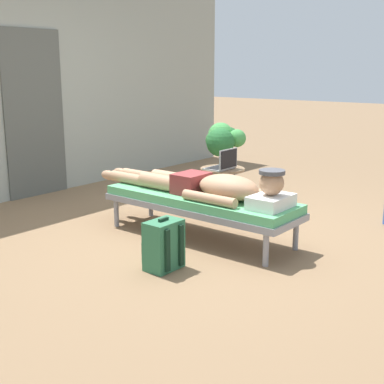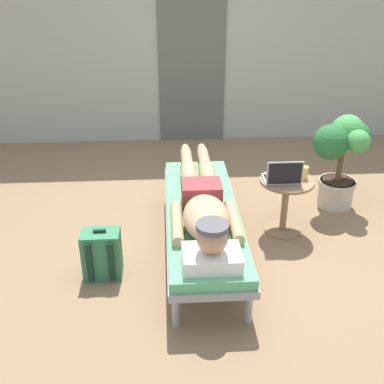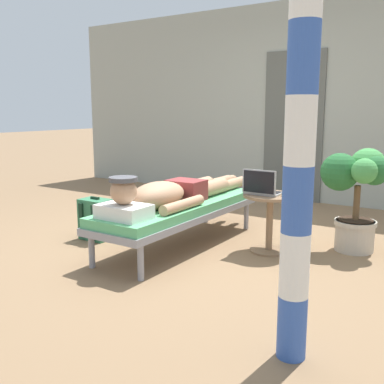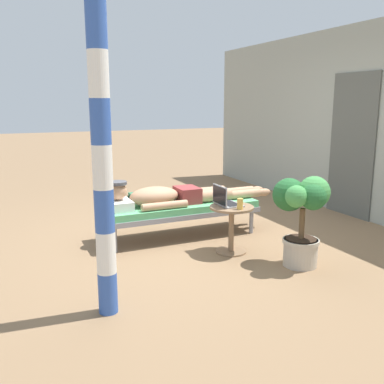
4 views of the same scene
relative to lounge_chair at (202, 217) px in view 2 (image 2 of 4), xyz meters
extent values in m
plane|color=#846647|center=(0.11, 0.14, -0.35)|extent=(40.00, 40.00, 0.00)
cube|color=#999E93|center=(0.00, 2.76, 1.00)|extent=(7.60, 0.20, 2.70)
cube|color=#545651|center=(0.07, 2.65, 0.67)|extent=(0.84, 0.03, 2.04)
cylinder|color=gray|center=(-0.25, 0.88, -0.21)|extent=(0.05, 0.05, 0.28)
cylinder|color=gray|center=(0.25, 0.88, -0.21)|extent=(0.05, 0.05, 0.28)
cylinder|color=gray|center=(-0.25, -0.88, -0.21)|extent=(0.05, 0.05, 0.28)
cylinder|color=gray|center=(0.25, -0.88, -0.21)|extent=(0.05, 0.05, 0.28)
cube|color=gray|center=(0.00, 0.00, -0.04)|extent=(0.61, 1.96, 0.06)
cube|color=#59B272|center=(0.00, 0.00, 0.03)|extent=(0.58, 1.92, 0.08)
cube|color=white|center=(0.00, -0.76, 0.13)|extent=(0.40, 0.28, 0.11)
sphere|color=tan|center=(0.00, -0.76, 0.29)|extent=(0.21, 0.21, 0.21)
cylinder|color=#4C4C51|center=(0.00, -0.76, 0.38)|extent=(0.22, 0.22, 0.03)
ellipsoid|color=tan|center=(0.00, -0.32, 0.19)|extent=(0.35, 0.60, 0.23)
cylinder|color=tan|center=(-0.22, -0.27, 0.12)|extent=(0.09, 0.55, 0.09)
cylinder|color=tan|center=(0.22, -0.27, 0.12)|extent=(0.09, 0.55, 0.09)
cube|color=maroon|center=(0.00, 0.11, 0.17)|extent=(0.33, 0.26, 0.19)
cylinder|color=tan|center=(-0.08, 0.45, 0.15)|extent=(0.15, 0.42, 0.15)
cylinder|color=tan|center=(-0.08, 0.88, 0.13)|extent=(0.11, 0.44, 0.11)
ellipsoid|color=tan|center=(-0.08, 1.17, 0.12)|extent=(0.09, 0.20, 0.10)
cylinder|color=tan|center=(0.09, 0.45, 0.15)|extent=(0.15, 0.42, 0.15)
cylinder|color=tan|center=(0.09, 0.88, 0.13)|extent=(0.11, 0.44, 0.11)
ellipsoid|color=tan|center=(0.09, 1.17, 0.12)|extent=(0.09, 0.20, 0.10)
cylinder|color=#8C6B4C|center=(0.77, 0.29, -0.34)|extent=(0.34, 0.34, 0.02)
cylinder|color=#8C6B4C|center=(0.77, 0.29, -0.09)|extent=(0.06, 0.06, 0.48)
cylinder|color=#8C6B4C|center=(0.77, 0.29, 0.17)|extent=(0.48, 0.48, 0.02)
cube|color=#A5A8AD|center=(0.71, 0.29, 0.19)|extent=(0.31, 0.22, 0.02)
cube|color=black|center=(0.71, 0.30, 0.20)|extent=(0.27, 0.15, 0.00)
cube|color=#A5A8AD|center=(0.71, 0.18, 0.30)|extent=(0.31, 0.01, 0.21)
cube|color=black|center=(0.71, 0.17, 0.30)|extent=(0.29, 0.00, 0.19)
cylinder|color=gold|center=(0.92, 0.31, 0.24)|extent=(0.06, 0.06, 0.12)
cube|color=#33724C|center=(-0.81, -0.27, -0.15)|extent=(0.30, 0.20, 0.40)
cube|color=#33724C|center=(-0.81, -0.15, -0.22)|extent=(0.23, 0.04, 0.18)
cube|color=black|center=(-0.90, -0.38, -0.15)|extent=(0.04, 0.02, 0.34)
cube|color=black|center=(-0.73, -0.38, -0.15)|extent=(0.04, 0.02, 0.34)
cube|color=black|center=(-0.81, -0.27, 0.07)|extent=(0.10, 0.02, 0.02)
cylinder|color=#BFB29E|center=(1.41, 0.74, -0.21)|extent=(0.34, 0.34, 0.28)
cylinder|color=#BFB29E|center=(1.41, 0.74, -0.09)|extent=(0.37, 0.37, 0.04)
cylinder|color=#332319|center=(1.41, 0.74, -0.06)|extent=(0.31, 0.31, 0.01)
cylinder|color=brown|center=(1.41, 0.74, 0.09)|extent=(0.06, 0.06, 0.32)
sphere|color=#23602D|center=(1.53, 0.75, 0.39)|extent=(0.26, 0.26, 0.26)
sphere|color=#429347|center=(1.46, 0.82, 0.42)|extent=(0.32, 0.32, 0.32)
sphere|color=#2D7233|center=(1.31, 0.81, 0.38)|extent=(0.21, 0.21, 0.21)
sphere|color=#23602D|center=(1.26, 0.68, 0.37)|extent=(0.34, 0.34, 0.34)
sphere|color=#429347|center=(1.48, 0.59, 0.40)|extent=(0.22, 0.22, 0.22)
camera|label=1|loc=(-3.75, -2.94, 1.23)|focal=48.97mm
camera|label=2|loc=(-0.29, -3.38, 2.02)|focal=44.37mm
camera|label=3|loc=(2.32, -3.34, 0.92)|focal=42.07mm
camera|label=4|loc=(4.70, -1.95, 1.29)|focal=39.97mm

